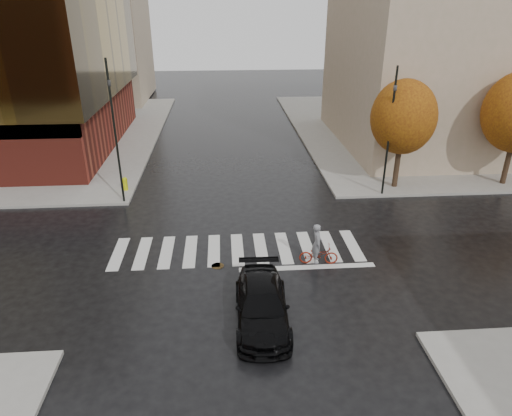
% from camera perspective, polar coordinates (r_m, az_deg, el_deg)
% --- Properties ---
extents(ground, '(120.00, 120.00, 0.00)m').
position_cam_1_polar(ground, '(21.10, -2.29, -5.87)').
color(ground, black).
rests_on(ground, ground).
extents(sidewalk_ne, '(30.00, 30.00, 0.15)m').
position_cam_1_polar(sidewalk_ne, '(45.94, 24.14, 9.14)').
color(sidewalk_ne, gray).
rests_on(sidewalk_ne, ground).
extents(crosswalk, '(12.00, 3.00, 0.01)m').
position_cam_1_polar(crosswalk, '(21.53, -2.34, -5.18)').
color(crosswalk, silver).
rests_on(crosswalk, ground).
extents(building_ne_tan, '(16.00, 16.00, 18.00)m').
position_cam_1_polar(building_ne_tan, '(39.32, 23.78, 20.48)').
color(building_ne_tan, tan).
rests_on(building_ne_tan, sidewalk_ne).
extents(building_nw_far, '(14.00, 12.00, 20.00)m').
position_cam_1_polar(building_nw_far, '(57.31, -21.67, 22.54)').
color(building_nw_far, tan).
rests_on(building_nw_far, sidewalk_nw).
extents(tree_ne_a, '(3.80, 3.80, 6.50)m').
position_cam_1_polar(tree_ne_a, '(28.35, 17.96, 10.74)').
color(tree_ne_a, '#301D15').
rests_on(tree_ne_a, sidewalk_ne).
extents(sedan, '(2.03, 4.72, 1.36)m').
position_cam_1_polar(sedan, '(16.79, 0.74, -12.03)').
color(sedan, black).
rests_on(sedan, ground).
extents(cyclist, '(1.76, 0.78, 1.93)m').
position_cam_1_polar(cyclist, '(20.30, 7.75, -5.27)').
color(cyclist, maroon).
rests_on(cyclist, ground).
extents(traffic_light_nw, '(0.24, 0.22, 7.88)m').
position_cam_1_polar(traffic_light_nw, '(25.85, -17.35, 10.14)').
color(traffic_light_nw, black).
rests_on(traffic_light_nw, sidewalk_nw).
extents(traffic_light_ne, '(0.19, 0.21, 7.36)m').
position_cam_1_polar(traffic_light_ne, '(26.96, 16.46, 10.01)').
color(traffic_light_ne, black).
rests_on(traffic_light_ne, sidewalk_ne).
extents(fire_hydrant, '(0.29, 0.29, 0.82)m').
position_cam_1_polar(fire_hydrant, '(28.69, -16.04, 3.03)').
color(fire_hydrant, '#BDC60B').
rests_on(fire_hydrant, sidewalk_nw).
extents(manhole, '(0.62, 0.62, 0.01)m').
position_cam_1_polar(manhole, '(20.32, -4.82, -7.22)').
color(manhole, '#483519').
rests_on(manhole, ground).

